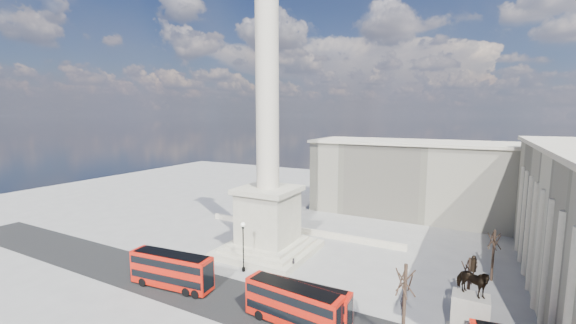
{
  "coord_description": "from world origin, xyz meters",
  "views": [
    {
      "loc": [
        28.84,
        -42.25,
        22.12
      ],
      "look_at": [
        5.52,
        1.46,
        15.64
      ],
      "focal_mm": 22.0,
      "sensor_mm": 36.0,
      "label": 1
    }
  ],
  "objects_px": {
    "red_bus_b": "(305,303)",
    "equestrian_statue": "(470,311)",
    "pedestrian_walking": "(403,302)",
    "nelsons_column": "(268,174)",
    "red_bus_c": "(294,305)",
    "victorian_lamp": "(243,243)",
    "red_bus_a": "(172,270)",
    "pedestrian_crossing": "(293,264)"
  },
  "relations": [
    {
      "from": "red_bus_a",
      "to": "red_bus_c",
      "type": "bearing_deg",
      "value": -6.09
    },
    {
      "from": "red_bus_b",
      "to": "pedestrian_crossing",
      "type": "relative_size",
      "value": 5.77
    },
    {
      "from": "pedestrian_crossing",
      "to": "red_bus_c",
      "type": "bearing_deg",
      "value": -174.54
    },
    {
      "from": "pedestrian_walking",
      "to": "pedestrian_crossing",
      "type": "relative_size",
      "value": 1.04
    },
    {
      "from": "pedestrian_walking",
      "to": "victorian_lamp",
      "type": "bearing_deg",
      "value": -171.01
    },
    {
      "from": "pedestrian_walking",
      "to": "nelsons_column",
      "type": "bearing_deg",
      "value": 169.89
    },
    {
      "from": "red_bus_b",
      "to": "equestrian_statue",
      "type": "bearing_deg",
      "value": 16.16
    },
    {
      "from": "red_bus_c",
      "to": "pedestrian_crossing",
      "type": "xyz_separation_m",
      "value": [
        -6.28,
        12.16,
        -1.44
      ]
    },
    {
      "from": "red_bus_c",
      "to": "pedestrian_crossing",
      "type": "bearing_deg",
      "value": 122.32
    },
    {
      "from": "red_bus_a",
      "to": "pedestrian_walking",
      "type": "xyz_separation_m",
      "value": [
        27.36,
        8.64,
        -1.5
      ]
    },
    {
      "from": "equestrian_statue",
      "to": "pedestrian_walking",
      "type": "relative_size",
      "value": 4.76
    },
    {
      "from": "nelsons_column",
      "to": "equestrian_statue",
      "type": "distance_m",
      "value": 32.58
    },
    {
      "from": "red_bus_c",
      "to": "victorian_lamp",
      "type": "bearing_deg",
      "value": 150.86
    },
    {
      "from": "red_bus_a",
      "to": "pedestrian_walking",
      "type": "height_order",
      "value": "red_bus_a"
    },
    {
      "from": "victorian_lamp",
      "to": "red_bus_a",
      "type": "bearing_deg",
      "value": -122.44
    },
    {
      "from": "red_bus_c",
      "to": "pedestrian_walking",
      "type": "xyz_separation_m",
      "value": [
        9.67,
        8.69,
        -1.41
      ]
    },
    {
      "from": "pedestrian_walking",
      "to": "pedestrian_crossing",
      "type": "bearing_deg",
      "value": 175.95
    },
    {
      "from": "equestrian_statue",
      "to": "red_bus_a",
      "type": "bearing_deg",
      "value": -169.88
    },
    {
      "from": "equestrian_statue",
      "to": "pedestrian_crossing",
      "type": "height_order",
      "value": "equestrian_statue"
    },
    {
      "from": "red_bus_b",
      "to": "red_bus_c",
      "type": "xyz_separation_m",
      "value": [
        -0.73,
        -1.17,
        0.17
      ]
    },
    {
      "from": "equestrian_statue",
      "to": "red_bus_b",
      "type": "bearing_deg",
      "value": -162.45
    },
    {
      "from": "equestrian_statue",
      "to": "pedestrian_crossing",
      "type": "distance_m",
      "value": 23.59
    },
    {
      "from": "red_bus_c",
      "to": "red_bus_a",
      "type": "bearing_deg",
      "value": -175.12
    },
    {
      "from": "red_bus_a",
      "to": "red_bus_b",
      "type": "xyz_separation_m",
      "value": [
        18.42,
        1.13,
        -0.26
      ]
    },
    {
      "from": "nelsons_column",
      "to": "red_bus_a",
      "type": "xyz_separation_m",
      "value": [
        -4.74,
        -16.15,
        -10.5
      ]
    },
    {
      "from": "victorian_lamp",
      "to": "red_bus_c",
      "type": "bearing_deg",
      "value": -34.17
    },
    {
      "from": "nelsons_column",
      "to": "red_bus_c",
      "type": "distance_m",
      "value": 23.28
    },
    {
      "from": "victorian_lamp",
      "to": "red_bus_b",
      "type": "bearing_deg",
      "value": -28.88
    },
    {
      "from": "red_bus_b",
      "to": "red_bus_c",
      "type": "relative_size",
      "value": 0.92
    },
    {
      "from": "nelsons_column",
      "to": "equestrian_statue",
      "type": "height_order",
      "value": "nelsons_column"
    },
    {
      "from": "victorian_lamp",
      "to": "pedestrian_crossing",
      "type": "relative_size",
      "value": 4.08
    },
    {
      "from": "red_bus_a",
      "to": "equestrian_statue",
      "type": "height_order",
      "value": "equestrian_statue"
    },
    {
      "from": "red_bus_b",
      "to": "equestrian_statue",
      "type": "xyz_separation_m",
      "value": [
        15.7,
        4.97,
        0.9
      ]
    },
    {
      "from": "red_bus_c",
      "to": "pedestrian_walking",
      "type": "relative_size",
      "value": 6.06
    },
    {
      "from": "red_bus_c",
      "to": "pedestrian_walking",
      "type": "height_order",
      "value": "red_bus_c"
    },
    {
      "from": "red_bus_a",
      "to": "red_bus_b",
      "type": "relative_size",
      "value": 1.14
    },
    {
      "from": "red_bus_b",
      "to": "pedestrian_crossing",
      "type": "xyz_separation_m",
      "value": [
        -7.01,
        10.99,
        -1.27
      ]
    },
    {
      "from": "pedestrian_crossing",
      "to": "pedestrian_walking",
      "type": "bearing_deg",
      "value": -124.13
    },
    {
      "from": "red_bus_a",
      "to": "victorian_lamp",
      "type": "height_order",
      "value": "victorian_lamp"
    },
    {
      "from": "victorian_lamp",
      "to": "nelsons_column",
      "type": "bearing_deg",
      "value": 94.19
    },
    {
      "from": "red_bus_a",
      "to": "pedestrian_crossing",
      "type": "height_order",
      "value": "red_bus_a"
    },
    {
      "from": "red_bus_b",
      "to": "red_bus_a",
      "type": "bearing_deg",
      "value": -177.89
    }
  ]
}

